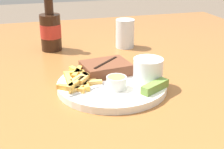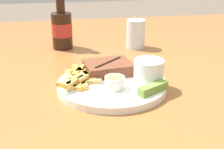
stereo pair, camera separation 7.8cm
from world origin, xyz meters
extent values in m
cube|color=#935B2D|center=(0.00, 0.00, 0.75)|extent=(1.52, 1.64, 0.04)
cylinder|color=#935B2D|center=(0.70, 0.76, 0.37)|extent=(0.06, 0.06, 0.73)
cylinder|color=white|center=(0.00, 0.00, 0.78)|extent=(0.28, 0.28, 0.01)
cylinder|color=white|center=(0.00, 0.00, 0.79)|extent=(0.28, 0.28, 0.00)
cube|color=brown|center=(0.00, 0.06, 0.80)|extent=(0.13, 0.11, 0.03)
cube|color=black|center=(0.00, 0.06, 0.82)|extent=(0.08, 0.07, 0.00)
cube|color=gold|center=(-0.06, 0.03, 0.80)|extent=(0.02, 0.06, 0.01)
cube|color=gold|center=(-0.11, -0.02, 0.80)|extent=(0.06, 0.05, 0.01)
cube|color=#EBBA59|center=(-0.08, 0.01, 0.81)|extent=(0.05, 0.05, 0.01)
cube|color=#E3B258|center=(-0.09, -0.03, 0.80)|extent=(0.05, 0.04, 0.01)
cube|color=#DDAE4F|center=(-0.10, -0.02, 0.81)|extent=(0.06, 0.06, 0.01)
cube|color=gold|center=(-0.06, 0.03, 0.80)|extent=(0.06, 0.01, 0.01)
cube|color=gold|center=(-0.08, 0.04, 0.81)|extent=(0.04, 0.08, 0.01)
cube|color=#F3BB44|center=(-0.07, 0.00, 0.80)|extent=(0.01, 0.08, 0.01)
cube|color=#DDA755|center=(-0.07, 0.00, 0.80)|extent=(0.07, 0.02, 0.01)
cube|color=#F0B457|center=(-0.07, 0.00, 0.81)|extent=(0.04, 0.05, 0.01)
cube|color=#DEAA56|center=(-0.06, -0.01, 0.80)|extent=(0.06, 0.02, 0.01)
cube|color=#E6A550|center=(-0.09, 0.00, 0.80)|extent=(0.02, 0.05, 0.01)
cube|color=gold|center=(-0.07, 0.00, 0.80)|extent=(0.02, 0.05, 0.01)
cube|color=#F1BA48|center=(-0.11, -0.01, 0.81)|extent=(0.01, 0.08, 0.01)
cube|color=gold|center=(-0.08, 0.05, 0.81)|extent=(0.04, 0.07, 0.01)
cube|color=gold|center=(-0.09, 0.04, 0.81)|extent=(0.05, 0.01, 0.01)
cylinder|color=white|center=(0.09, -0.02, 0.82)|extent=(0.08, 0.08, 0.06)
cylinder|color=beige|center=(0.09, -0.02, 0.84)|extent=(0.07, 0.07, 0.01)
cylinder|color=silver|center=(0.00, -0.04, 0.81)|extent=(0.05, 0.05, 0.03)
cylinder|color=#C67A4C|center=(0.00, -0.04, 0.82)|extent=(0.04, 0.04, 0.01)
cube|color=olive|center=(0.08, -0.08, 0.80)|extent=(0.08, 0.06, 0.02)
cube|color=#B7B7BC|center=(-0.08, -0.03, 0.79)|extent=(0.10, 0.05, 0.00)
cube|color=#B7B7BC|center=(-0.01, -0.01, 0.79)|extent=(0.03, 0.02, 0.00)
cube|color=#B7B7BC|center=(-0.01, -0.01, 0.79)|extent=(0.03, 0.02, 0.00)
cube|color=#B7B7BC|center=(-0.02, 0.00, 0.79)|extent=(0.03, 0.02, 0.00)
cylinder|color=black|center=(-0.12, 0.36, 0.83)|extent=(0.07, 0.07, 0.12)
cylinder|color=#B22D23|center=(-0.12, 0.36, 0.84)|extent=(0.07, 0.07, 0.05)
cylinder|color=black|center=(-0.12, 0.36, 0.93)|extent=(0.03, 0.03, 0.06)
cylinder|color=silver|center=(0.14, 0.32, 0.82)|extent=(0.07, 0.07, 0.10)
camera|label=1|loc=(-0.20, -0.70, 1.11)|focal=50.00mm
camera|label=2|loc=(-0.12, -0.71, 1.11)|focal=50.00mm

